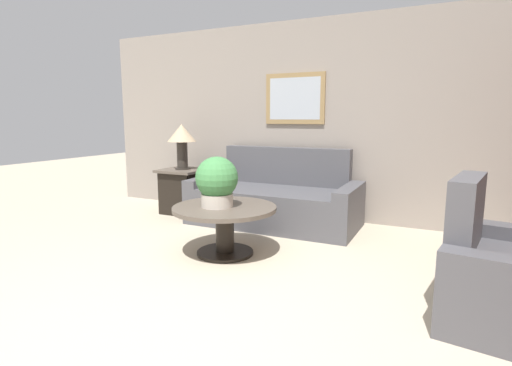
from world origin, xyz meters
name	(u,v)px	position (x,y,z in m)	size (l,w,h in m)	color
ground_plane	(178,336)	(0.00, 0.00, 0.00)	(20.00, 20.00, 0.00)	#BCAD93
wall_back	(328,121)	(-0.01, 3.29, 1.31)	(6.97, 0.09, 2.60)	gray
couch_main	(275,201)	(-0.51, 2.74, 0.30)	(2.10, 0.98, 0.95)	#4C4C51
coffee_table	(225,220)	(-0.50, 1.45, 0.35)	(1.02, 1.02, 0.49)	black
side_table	(183,190)	(-1.93, 2.74, 0.32)	(0.59, 0.59, 0.63)	black
table_lamp	(182,137)	(-1.93, 2.74, 1.07)	(0.40, 0.40, 0.63)	#2D2823
potted_plant_on_table	(217,181)	(-0.56, 1.41, 0.74)	(0.41, 0.41, 0.49)	beige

